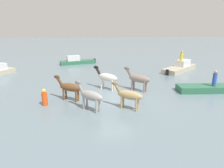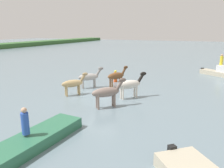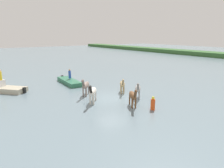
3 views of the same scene
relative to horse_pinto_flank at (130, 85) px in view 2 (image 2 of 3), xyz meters
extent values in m
plane|color=slate|center=(-0.30, 2.25, -1.03)|extent=(179.38, 179.38, 0.00)
ellipsoid|color=silver|center=(-0.07, 0.06, 0.01)|extent=(1.80, 1.64, 0.64)
cylinder|color=silver|center=(0.46, -0.19, -0.51)|extent=(0.14, 0.14, 1.04)
cylinder|color=silver|center=(0.27, -0.43, -0.51)|extent=(0.14, 0.14, 1.04)
cylinder|color=silver|center=(-0.40, 0.54, -0.51)|extent=(0.14, 0.14, 1.04)
cylinder|color=silver|center=(-0.60, 0.31, -0.51)|extent=(0.14, 0.14, 1.04)
cylinder|color=black|center=(0.70, -0.59, 0.42)|extent=(0.58, 0.54, 0.69)
ellipsoid|color=black|center=(0.85, -0.72, 0.70)|extent=(0.53, 0.50, 0.28)
ellipsoid|color=tan|center=(-1.14, 4.25, -0.10)|extent=(1.67, 1.37, 0.57)
cylinder|color=tan|center=(-0.64, 4.07, -0.57)|extent=(0.12, 0.12, 0.93)
cylinder|color=tan|center=(-0.80, 3.85, -0.57)|extent=(0.12, 0.12, 0.93)
cylinder|color=tan|center=(-1.47, 4.65, -0.57)|extent=(0.12, 0.12, 0.93)
cylinder|color=tan|center=(-1.63, 4.42, -0.57)|extent=(0.12, 0.12, 0.93)
cylinder|color=olive|center=(-0.40, 3.74, 0.26)|extent=(0.54, 0.45, 0.62)
ellipsoid|color=olive|center=(-0.25, 3.64, 0.52)|extent=(0.49, 0.42, 0.25)
ellipsoid|color=#9E9993|center=(1.26, 4.24, -0.06)|extent=(1.66, 1.58, 0.60)
cylinder|color=#9E9993|center=(1.75, 3.99, -0.54)|extent=(0.13, 0.13, 0.98)
cylinder|color=#9E9993|center=(1.56, 3.78, -0.54)|extent=(0.13, 0.13, 0.98)
cylinder|color=#9E9993|center=(0.97, 4.70, -0.54)|extent=(0.13, 0.13, 0.98)
cylinder|color=#9E9993|center=(0.77, 4.49, -0.54)|extent=(0.13, 0.13, 0.98)
cylinder|color=slate|center=(1.96, 3.61, 0.33)|extent=(0.54, 0.52, 0.65)
ellipsoid|color=slate|center=(2.10, 3.48, 0.60)|extent=(0.50, 0.48, 0.26)
ellipsoid|color=gray|center=(-2.57, 0.71, 0.00)|extent=(1.76, 1.66, 0.63)
cylinder|color=gray|center=(-2.05, 0.45, -0.52)|extent=(0.14, 0.14, 1.03)
cylinder|color=gray|center=(-2.25, 0.22, -0.52)|extent=(0.14, 0.14, 1.03)
cylinder|color=gray|center=(-2.88, 1.20, -0.52)|extent=(0.14, 0.14, 1.03)
cylinder|color=gray|center=(-3.09, 0.97, -0.52)|extent=(0.14, 0.14, 1.03)
cylinder|color=#63544C|center=(-1.83, 0.05, 0.41)|extent=(0.57, 0.54, 0.69)
ellipsoid|color=#63544C|center=(-1.68, -0.08, 0.69)|extent=(0.52, 0.50, 0.28)
ellipsoid|color=brown|center=(2.73, 2.31, -0.07)|extent=(1.78, 1.29, 0.59)
cylinder|color=brown|center=(3.25, 2.19, -0.55)|extent=(0.13, 0.13, 0.97)
cylinder|color=brown|center=(3.12, 1.94, -0.55)|extent=(0.13, 0.13, 0.97)
cylinder|color=brown|center=(2.33, 2.69, -0.55)|extent=(0.13, 0.13, 0.97)
cylinder|color=brown|center=(2.20, 2.44, -0.55)|extent=(0.13, 0.13, 0.97)
cylinder|color=#50311A|center=(3.54, 1.87, 0.31)|extent=(0.57, 0.43, 0.64)
ellipsoid|color=#50311A|center=(3.70, 1.78, 0.58)|extent=(0.52, 0.41, 0.26)
cube|color=#2D6B4C|center=(-8.20, 1.40, -0.86)|extent=(5.12, 1.71, 0.65)
cube|color=#B7AD93|center=(11.71, -6.11, -0.87)|extent=(3.29, 4.19, 0.63)
cube|color=black|center=(12.92, -4.26, -0.80)|extent=(0.37, 0.35, 0.68)
cube|color=black|center=(-6.87, -4.24, -0.77)|extent=(0.36, 0.37, 0.73)
cylinder|color=#2D51B2|center=(-8.42, 1.60, 0.04)|extent=(0.32, 0.32, 0.95)
sphere|color=tan|center=(-8.42, 1.60, 0.64)|extent=(0.24, 0.24, 0.24)
cylinder|color=yellow|center=(11.90, -6.14, 0.62)|extent=(0.32, 0.32, 0.95)
sphere|color=tan|center=(11.90, -6.14, 1.21)|extent=(0.24, 0.24, 0.24)
cylinder|color=#E54C19|center=(4.36, 3.08, -0.58)|extent=(0.36, 0.36, 0.90)
sphere|color=yellow|center=(4.36, 3.08, -0.01)|extent=(0.24, 0.24, 0.24)
camera|label=1|loc=(1.09, 15.41, 3.96)|focal=30.91mm
camera|label=2|loc=(-14.76, -5.33, 3.88)|focal=35.57mm
camera|label=3|loc=(15.41, -8.86, 4.95)|focal=33.22mm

